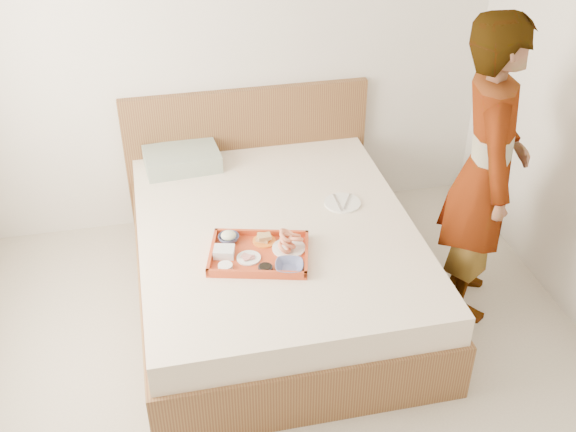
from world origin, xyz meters
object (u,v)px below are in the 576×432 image
(dinner_plate, at_px, (342,203))
(tray, at_px, (259,253))
(person, at_px, (486,172))
(bed, at_px, (276,262))

(dinner_plate, bearing_deg, tray, -144.85)
(dinner_plate, height_order, person, person)
(person, bearing_deg, bed, 96.91)
(bed, height_order, tray, tray)
(tray, bearing_deg, bed, 76.66)
(bed, bearing_deg, dinner_plate, 17.03)
(tray, distance_m, person, 1.30)
(bed, distance_m, person, 1.30)
(bed, relative_size, tray, 3.84)
(tray, xyz_separation_m, dinner_plate, (0.58, 0.41, -0.02))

